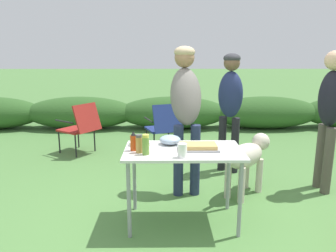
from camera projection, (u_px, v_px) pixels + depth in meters
name	position (u px, v px, depth m)	size (l,w,h in m)	color
ground_plane	(183.00, 221.00, 3.22)	(60.00, 60.00, 0.00)	#4C7A3D
shrub_hedge	(173.00, 113.00, 7.10)	(14.40, 0.90, 0.69)	#2D5623
folding_table	(183.00, 157.00, 3.07)	(1.10, 0.64, 0.74)	silver
food_tray	(198.00, 147.00, 3.04)	(0.38, 0.22, 0.06)	#9E9EA3
plate_stack	(140.00, 143.00, 3.19)	(0.21, 0.21, 0.03)	white
mixing_bowl	(170.00, 140.00, 3.22)	(0.21, 0.21, 0.09)	#99B2CC
paper_cup_stack	(182.00, 150.00, 2.82)	(0.08, 0.08, 0.12)	white
bbq_sauce_bottle	(145.00, 144.00, 3.01)	(0.07, 0.07, 0.13)	#562314
spice_jar	(139.00, 144.00, 2.94)	(0.06, 0.06, 0.17)	#B2893D
hot_sauce_bottle	(133.00, 141.00, 3.01)	(0.06, 0.06, 0.18)	#CC4214
relish_jar	(146.00, 145.00, 2.89)	(0.06, 0.06, 0.18)	olive
standing_person_in_olive_jacket	(186.00, 102.00, 3.72)	(0.40, 0.52, 1.70)	#232D4C
standing_person_in_red_jacket	(230.00, 99.00, 4.37)	(0.41, 0.38, 1.61)	black
standing_person_with_beanie	(330.00, 108.00, 3.75)	(0.25, 0.35, 1.65)	#4C473D
dog	(248.00, 156.00, 3.77)	(0.73, 0.75, 0.68)	beige
camp_chair_green_behind_table	(81.00, 126.00, 5.29)	(0.75, 0.71, 0.83)	maroon
camp_chair_near_hedge	(164.00, 125.00, 5.30)	(0.64, 0.71, 0.83)	navy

